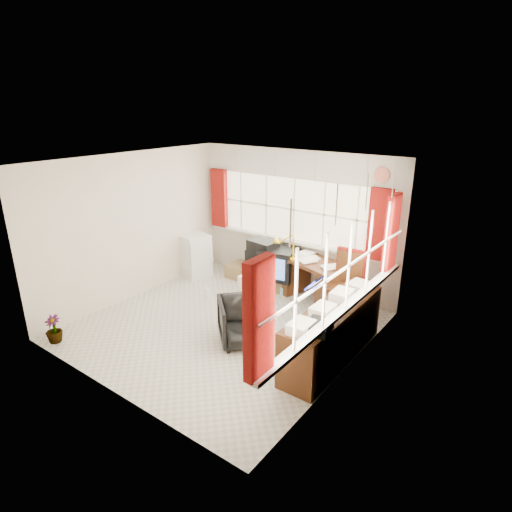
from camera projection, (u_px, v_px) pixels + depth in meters
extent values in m
plane|color=beige|center=(224.00, 326.00, 6.60)|extent=(4.00, 4.00, 0.00)
plane|color=beige|center=(295.00, 220.00, 7.69)|extent=(4.00, 0.00, 4.00)
plane|color=beige|center=(102.00, 297.00, 4.66)|extent=(4.00, 0.00, 4.00)
plane|color=beige|center=(133.00, 227.00, 7.30)|extent=(0.00, 4.00, 4.00)
plane|color=beige|center=(350.00, 282.00, 5.06)|extent=(0.00, 4.00, 4.00)
plane|color=white|center=(219.00, 162.00, 5.75)|extent=(4.00, 4.00, 0.00)
plane|color=#FFEEC9|center=(294.00, 210.00, 7.61)|extent=(3.60, 0.00, 3.60)
cube|color=white|center=(292.00, 241.00, 7.78)|extent=(3.70, 0.12, 0.05)
cube|color=white|center=(241.00, 201.00, 8.27)|extent=(0.03, 0.02, 1.10)
cube|color=white|center=(266.00, 205.00, 7.94)|extent=(0.03, 0.02, 1.10)
cube|color=white|center=(294.00, 210.00, 7.60)|extent=(0.03, 0.02, 1.10)
cube|color=white|center=(324.00, 215.00, 7.27)|extent=(0.03, 0.02, 1.10)
cube|color=white|center=(357.00, 220.00, 6.93)|extent=(0.03, 0.02, 1.10)
plane|color=#FFEEC9|center=(350.00, 266.00, 5.00)|extent=(0.00, 3.60, 3.60)
cube|color=white|center=(343.00, 309.00, 5.22)|extent=(0.12, 3.70, 0.05)
cube|color=white|center=(296.00, 302.00, 4.10)|extent=(0.02, 0.03, 1.10)
cube|color=white|center=(325.00, 282.00, 4.56)|extent=(0.02, 0.03, 1.10)
cube|color=white|center=(349.00, 266.00, 5.01)|extent=(0.02, 0.03, 1.10)
cube|color=white|center=(369.00, 252.00, 5.46)|extent=(0.02, 0.03, 1.10)
cube|color=white|center=(386.00, 240.00, 5.92)|extent=(0.02, 0.03, 1.10)
cube|color=#961C08|center=(219.00, 198.00, 8.50)|extent=(0.35, 0.10, 1.15)
cube|color=#961C08|center=(379.00, 225.00, 6.65)|extent=(0.35, 0.10, 1.15)
cube|color=#961C08|center=(391.00, 233.00, 6.26)|extent=(0.10, 0.35, 1.15)
cube|color=#961C08|center=(259.00, 319.00, 3.76)|extent=(0.10, 0.35, 1.15)
cube|color=beige|center=(295.00, 164.00, 7.32)|extent=(3.95, 0.08, 0.48)
cube|color=beige|center=(354.00, 198.00, 4.74)|extent=(0.08, 3.95, 0.48)
cube|color=#522B13|center=(314.00, 262.00, 7.21)|extent=(1.41, 0.98, 0.06)
cube|color=#522B13|center=(294.00, 274.00, 7.71)|extent=(0.45, 0.63, 0.68)
cube|color=#522B13|center=(333.00, 292.00, 6.97)|extent=(0.45, 0.63, 0.68)
cube|color=white|center=(314.00, 260.00, 7.20)|extent=(0.29, 0.35, 0.02)
cube|color=white|center=(314.00, 260.00, 7.20)|extent=(0.29, 0.35, 0.02)
cube|color=white|center=(314.00, 260.00, 7.20)|extent=(0.29, 0.35, 0.02)
cube|color=white|center=(314.00, 259.00, 7.20)|extent=(0.29, 0.35, 0.02)
cube|color=white|center=(314.00, 259.00, 7.19)|extent=(0.29, 0.35, 0.02)
cube|color=white|center=(314.00, 259.00, 7.19)|extent=(0.29, 0.35, 0.02)
cylinder|color=yellow|center=(293.00, 259.00, 7.26)|extent=(0.11, 0.11, 0.02)
cylinder|color=yellow|center=(293.00, 248.00, 7.19)|extent=(0.03, 0.03, 0.41)
cone|color=yellow|center=(293.00, 238.00, 7.13)|extent=(0.18, 0.16, 0.16)
cube|color=black|center=(341.00, 320.00, 6.75)|extent=(0.50, 0.50, 0.04)
cylinder|color=silver|center=(342.00, 305.00, 6.66)|extent=(0.06, 0.06, 0.55)
cube|color=#522B13|center=(344.00, 289.00, 6.57)|extent=(0.48, 0.46, 0.06)
cube|color=#522B13|center=(351.00, 267.00, 6.65)|extent=(0.42, 0.07, 0.53)
cube|color=#961C08|center=(351.00, 266.00, 6.64)|extent=(0.46, 0.09, 0.55)
imported|color=black|center=(244.00, 321.00, 6.07)|extent=(1.00, 1.00, 0.65)
cube|color=white|center=(253.00, 311.00, 6.96)|extent=(0.42, 0.18, 0.08)
cube|color=white|center=(244.00, 291.00, 6.96)|extent=(0.03, 0.13, 0.54)
cube|color=white|center=(247.00, 292.00, 6.92)|extent=(0.03, 0.13, 0.54)
cube|color=white|center=(250.00, 293.00, 6.89)|extent=(0.03, 0.13, 0.54)
cube|color=white|center=(253.00, 294.00, 6.86)|extent=(0.03, 0.13, 0.54)
cube|color=white|center=(256.00, 295.00, 6.82)|extent=(0.03, 0.13, 0.54)
cube|color=white|center=(260.00, 296.00, 6.79)|extent=(0.03, 0.13, 0.54)
cube|color=white|center=(263.00, 297.00, 6.76)|extent=(0.03, 0.13, 0.54)
cube|color=#522B13|center=(333.00, 333.00, 5.66)|extent=(0.50, 2.00, 0.75)
cube|color=white|center=(301.00, 328.00, 4.93)|extent=(0.24, 0.32, 0.10)
cube|color=white|center=(323.00, 311.00, 5.33)|extent=(0.24, 0.32, 0.10)
cube|color=white|center=(342.00, 296.00, 5.73)|extent=(0.24, 0.32, 0.10)
cube|color=white|center=(358.00, 284.00, 6.14)|extent=(0.24, 0.32, 0.10)
cube|color=black|center=(319.00, 327.00, 4.94)|extent=(0.32, 0.38, 0.11)
cube|color=olive|center=(261.00, 276.00, 8.17)|extent=(1.40, 0.50, 0.25)
cube|color=black|center=(279.00, 263.00, 7.68)|extent=(0.69, 0.65, 0.55)
cube|color=#5487EE|center=(272.00, 268.00, 7.44)|extent=(0.46, 0.10, 0.37)
cube|color=black|center=(263.00, 268.00, 7.89)|extent=(0.67, 0.47, 0.23)
cube|color=black|center=(263.00, 257.00, 7.81)|extent=(0.61, 0.45, 0.22)
cube|color=black|center=(263.00, 246.00, 7.74)|extent=(0.56, 0.42, 0.21)
cube|color=white|center=(195.00, 255.00, 8.42)|extent=(0.59, 0.59, 0.83)
cube|color=silver|center=(190.00, 255.00, 8.07)|extent=(0.02, 0.02, 0.44)
imported|color=white|center=(207.00, 291.00, 7.49)|extent=(0.12, 0.12, 0.27)
imported|color=#96E0DD|center=(283.00, 289.00, 7.65)|extent=(0.12, 0.12, 0.21)
imported|color=black|center=(54.00, 329.00, 6.09)|extent=(0.30, 0.30, 0.41)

